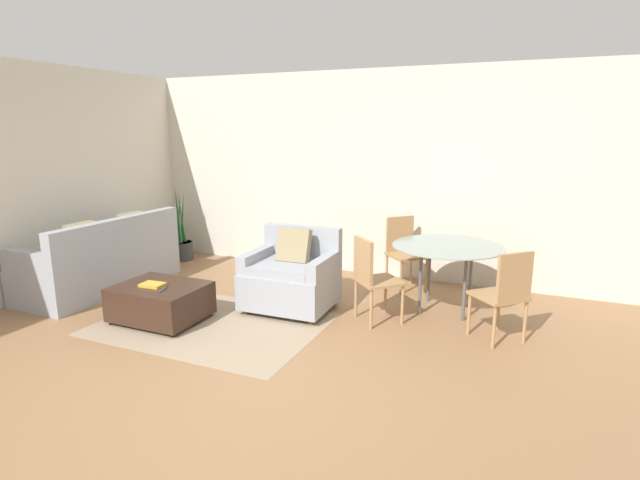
% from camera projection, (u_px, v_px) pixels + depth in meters
% --- Properties ---
extents(ground_plane, '(20.00, 20.00, 0.00)m').
position_uv_depth(ground_plane, '(222.00, 368.00, 4.24)').
color(ground_plane, '#936B47').
extents(wall_back, '(12.00, 0.06, 2.75)m').
position_uv_depth(wall_back, '(354.00, 174.00, 6.83)').
color(wall_back, beige).
rests_on(wall_back, ground_plane).
extents(wall_left, '(0.06, 12.00, 2.75)m').
position_uv_depth(wall_left, '(82.00, 177.00, 6.51)').
color(wall_left, beige).
rests_on(wall_left, ground_plane).
extents(area_rug, '(2.26, 1.63, 0.01)m').
position_uv_depth(area_rug, '(212.00, 324.00, 5.18)').
color(area_rug, gray).
rests_on(area_rug, ground_plane).
extents(couch, '(0.85, 1.99, 0.93)m').
position_uv_depth(couch, '(104.00, 264.00, 6.27)').
color(couch, '#999EA8').
rests_on(couch, ground_plane).
extents(armchair, '(0.96, 0.84, 0.91)m').
position_uv_depth(armchair, '(292.00, 277.00, 5.57)').
color(armchair, '#999EA8').
rests_on(armchair, ground_plane).
extents(ottoman, '(0.89, 0.72, 0.39)m').
position_uv_depth(ottoman, '(161.00, 301.00, 5.25)').
color(ottoman, '#382319').
rests_on(ottoman, ground_plane).
extents(book_stack, '(0.25, 0.19, 0.03)m').
position_uv_depth(book_stack, '(153.00, 285.00, 5.18)').
color(book_stack, gold).
rests_on(book_stack, ottoman).
extents(tv_remote_primary, '(0.08, 0.17, 0.01)m').
position_uv_depth(tv_remote_primary, '(162.00, 290.00, 5.05)').
color(tv_remote_primary, '#333338').
rests_on(tv_remote_primary, ottoman).
extents(potted_plant, '(0.35, 0.35, 1.16)m').
position_uv_depth(potted_plant, '(181.00, 244.00, 7.70)').
color(potted_plant, '#333338').
rests_on(potted_plant, ground_plane).
extents(dining_table, '(1.20, 1.20, 0.74)m').
position_uv_depth(dining_table, '(447.00, 252.00, 5.43)').
color(dining_table, '#8C9E99').
rests_on(dining_table, ground_plane).
extents(dining_chair_near_left, '(0.59, 0.59, 0.90)m').
position_uv_depth(dining_chair_near_left, '(372.00, 274.00, 5.14)').
color(dining_chair_near_left, tan).
rests_on(dining_chair_near_left, ground_plane).
extents(dining_chair_near_right, '(0.59, 0.59, 0.90)m').
position_uv_depth(dining_chair_near_right, '(505.00, 290.00, 4.63)').
color(dining_chair_near_right, tan).
rests_on(dining_chair_near_right, ground_plane).
extents(dining_chair_far_left, '(0.59, 0.59, 0.90)m').
position_uv_depth(dining_chair_far_left, '(403.00, 247.00, 6.30)').
color(dining_chair_far_left, tan).
rests_on(dining_chair_far_left, ground_plane).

